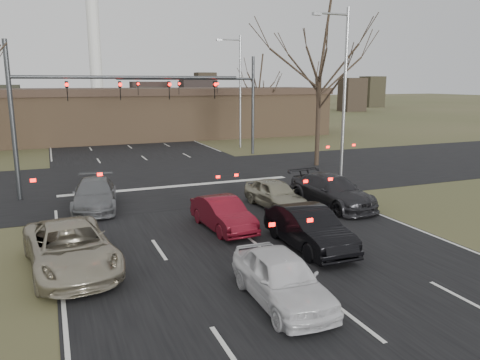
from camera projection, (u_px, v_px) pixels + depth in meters
The scene contains 17 objects.
ground at pixel (284, 266), 15.46m from camera, with size 360.00×360.00×0.00m, color #414826.
road_main at pixel (98, 123), 69.81m from camera, with size 14.00×300.00×0.02m, color black.
road_cross at pixel (172, 179), 29.05m from camera, with size 200.00×14.00×0.02m, color black.
building at pixel (137, 113), 50.08m from camera, with size 42.40×10.40×5.30m.
mast_arm_near at pixel (80, 99), 24.26m from camera, with size 12.12×0.24×8.00m.
mast_arm_far at pixel (221, 94), 37.55m from camera, with size 11.12×0.24×8.00m.
streetlight_right_near at pixel (342, 89), 26.64m from camera, with size 2.34×0.25×10.00m.
streetlight_right_far at pixel (238, 86), 42.22m from camera, with size 2.34×0.25×10.00m.
tree_right_near at pixel (321, 38), 32.20m from camera, with size 6.90×6.90×11.50m.
tree_right_far at pixel (259, 73), 51.29m from camera, with size 5.40×5.40×9.00m.
car_silver_suv at pixel (70, 248), 14.98m from camera, with size 2.51×5.44×1.51m, color #9E9680.
car_white_sedan at pixel (282, 278), 12.78m from camera, with size 1.69×4.19×1.43m, color silver.
car_black_hatch at pixel (309, 228), 16.99m from camera, with size 1.58×4.54×1.50m, color black.
car_charcoal_sedan at pixel (332, 191), 22.70m from camera, with size 2.13×5.23×1.52m, color #232325.
car_grey_ahead at pixel (95, 194), 22.31m from camera, with size 1.98×4.86×1.41m, color slate.
car_red_ahead at pixel (223, 214), 19.17m from camera, with size 1.40×4.00×1.32m, color #5F0D18.
car_silver_ahead at pixel (275, 194), 22.49m from camera, with size 1.61×4.00×1.36m, color gray.
Camera 1 is at (-6.84, -12.92, 5.96)m, focal length 35.00 mm.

